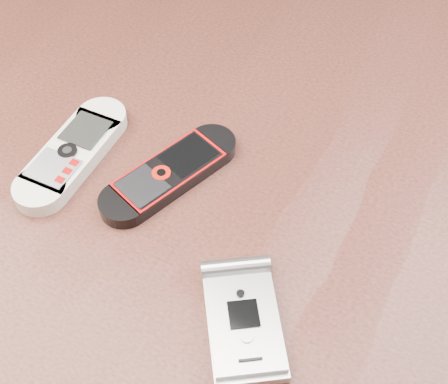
{
  "coord_description": "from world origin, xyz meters",
  "views": [
    {
      "loc": [
        0.15,
        -0.3,
        1.17
      ],
      "look_at": [
        0.01,
        0.0,
        0.76
      ],
      "focal_mm": 50.0,
      "sensor_mm": 36.0,
      "label": 1
    }
  ],
  "objects_px": {
    "nokia_black_red": "(170,173)",
    "motorola_razr": "(244,322)",
    "table": "(219,262)",
    "nokia_white": "(73,153)"
  },
  "relations": [
    {
      "from": "nokia_black_red",
      "to": "motorola_razr",
      "type": "xyz_separation_m",
      "value": [
        0.12,
        -0.1,
        0.0
      ]
    },
    {
      "from": "table",
      "to": "nokia_white",
      "type": "bearing_deg",
      "value": -173.12
    },
    {
      "from": "nokia_white",
      "to": "nokia_black_red",
      "type": "distance_m",
      "value": 0.09
    },
    {
      "from": "nokia_white",
      "to": "table",
      "type": "bearing_deg",
      "value": 7.06
    },
    {
      "from": "table",
      "to": "motorola_razr",
      "type": "xyz_separation_m",
      "value": [
        0.07,
        -0.1,
        0.11
      ]
    },
    {
      "from": "nokia_black_red",
      "to": "motorola_razr",
      "type": "relative_size",
      "value": 1.38
    },
    {
      "from": "table",
      "to": "nokia_black_red",
      "type": "height_order",
      "value": "nokia_black_red"
    },
    {
      "from": "table",
      "to": "motorola_razr",
      "type": "height_order",
      "value": "motorola_razr"
    },
    {
      "from": "nokia_white",
      "to": "motorola_razr",
      "type": "height_order",
      "value": "same"
    },
    {
      "from": "motorola_razr",
      "to": "nokia_black_red",
      "type": "bearing_deg",
      "value": 106.67
    }
  ]
}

